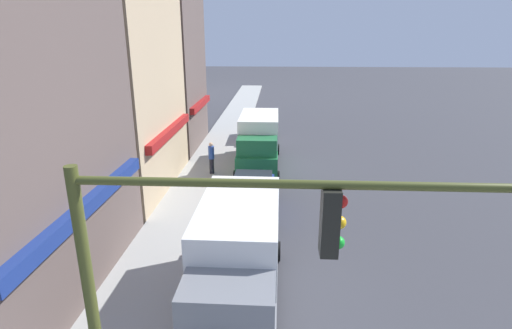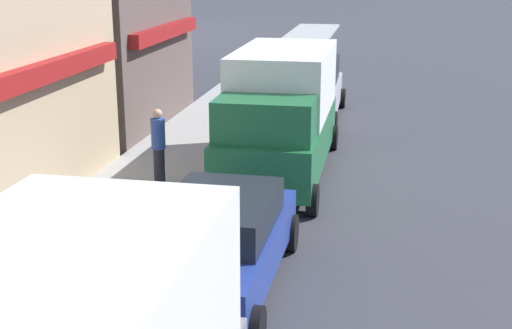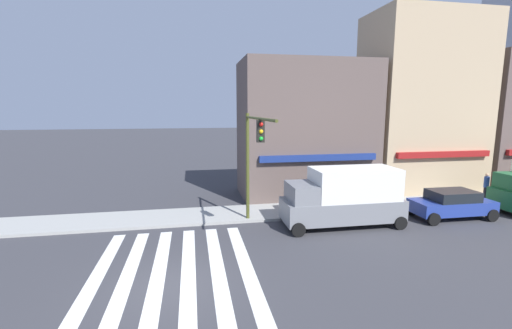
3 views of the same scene
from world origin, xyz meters
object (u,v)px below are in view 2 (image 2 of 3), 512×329
Objects in this scene: sedan_blue at (220,241)px; suv_silver at (310,88)px; pedestrian_blue_shirt at (159,146)px; box_truck_green at (281,111)px.

suv_silver is at bearing 0.99° from sedan_blue.
suv_silver is 8.56m from pedestrian_blue_shirt.
suv_silver is at bearing -0.19° from box_truck_green.
sedan_blue is at bearing 129.27° from pedestrian_blue_shirt.
box_truck_green is at bearing -133.94° from pedestrian_blue_shirt.
sedan_blue is 0.93× the size of suv_silver.
box_truck_green is 1.31× the size of suv_silver.
pedestrian_blue_shirt is (4.68, 2.53, 0.23)m from sedan_blue.
pedestrian_blue_shirt is at bearing 161.63° from suv_silver.
box_truck_green is at bearing 178.81° from suv_silver.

